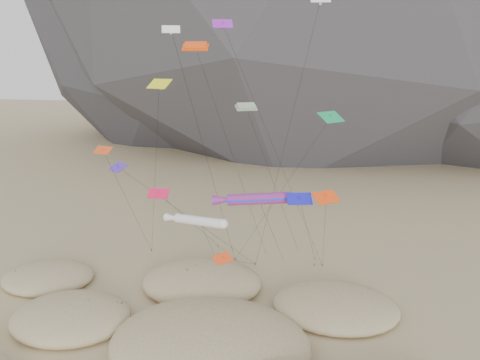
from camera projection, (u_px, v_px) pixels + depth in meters
The scene contains 8 objects.
dunes at pixel (186, 343), 40.47m from camera, with size 48.32×33.58×4.00m.
dune_grass at pixel (183, 343), 40.34m from camera, with size 41.50×27.63×1.49m.
kite_stakes at pixel (252, 257), 59.68m from camera, with size 22.44×4.56×0.30m.
rainbow_tube_kite at pixel (255, 199), 42.22m from camera, with size 7.67×15.59×13.20m.
white_tube_kite at pixel (197, 221), 40.00m from camera, with size 6.36×16.23×11.84m.
orange_parafoil at pixel (196, 49), 48.05m from camera, with size 7.78×9.25×26.43m.
multi_parafoil at pixel (247, 110), 45.41m from camera, with size 5.57×14.36×20.57m.
delta_kites at pixel (227, 142), 43.64m from camera, with size 24.06×18.74×29.84m.
Camera 1 is at (11.70, -30.60, 24.33)m, focal length 35.00 mm.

